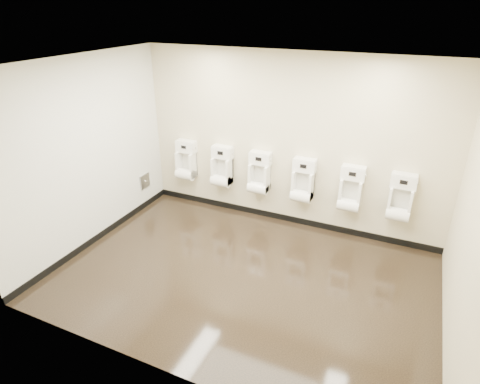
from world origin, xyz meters
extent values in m
cube|color=black|center=(0.00, 0.00, 0.00)|extent=(5.00, 3.50, 0.00)
cube|color=white|center=(0.00, 0.00, 2.80)|extent=(5.00, 3.50, 0.00)
cube|color=beige|center=(0.00, 1.75, 1.40)|extent=(5.00, 0.02, 2.80)
cube|color=beige|center=(0.00, -1.75, 1.40)|extent=(5.00, 0.02, 2.80)
cube|color=beige|center=(-2.50, 0.00, 1.40)|extent=(0.02, 3.50, 2.80)
cube|color=beige|center=(2.50, 0.00, 1.40)|extent=(0.02, 3.50, 2.80)
cube|color=white|center=(-2.50, 0.00, 1.40)|extent=(0.01, 3.50, 2.80)
cube|color=black|center=(0.00, 1.74, 0.05)|extent=(5.00, 0.02, 0.10)
cube|color=black|center=(-2.49, 0.00, 0.05)|extent=(0.02, 3.50, 0.10)
cube|color=#9E9EA3|center=(-2.48, 1.20, 0.50)|extent=(0.03, 0.25, 0.25)
cylinder|color=silver|center=(-2.46, 1.20, 0.50)|extent=(0.02, 0.04, 0.04)
cube|color=white|center=(-1.85, 1.63, 0.77)|extent=(0.32, 0.23, 0.46)
cube|color=silver|center=(-1.85, 1.71, 0.81)|extent=(0.24, 0.01, 0.34)
cylinder|color=white|center=(-1.85, 1.57, 0.60)|extent=(0.32, 0.20, 0.20)
cube|color=white|center=(-1.85, 1.66, 1.09)|extent=(0.36, 0.17, 0.20)
cube|color=black|center=(-1.85, 1.57, 1.11)|extent=(0.09, 0.01, 0.05)
cube|color=silver|center=(-1.85, 1.58, 1.11)|extent=(0.11, 0.01, 0.07)
cylinder|color=silver|center=(-1.67, 1.66, 1.09)|extent=(0.01, 0.03, 0.03)
cube|color=white|center=(-1.13, 1.63, 0.77)|extent=(0.32, 0.23, 0.46)
cube|color=silver|center=(-1.13, 1.71, 0.81)|extent=(0.24, 0.01, 0.34)
cylinder|color=white|center=(-1.13, 1.57, 0.60)|extent=(0.32, 0.20, 0.20)
cube|color=white|center=(-1.13, 1.66, 1.09)|extent=(0.36, 0.17, 0.20)
cube|color=black|center=(-1.13, 1.57, 1.11)|extent=(0.09, 0.01, 0.05)
cube|color=silver|center=(-1.13, 1.58, 1.11)|extent=(0.11, 0.01, 0.07)
cylinder|color=silver|center=(-0.95, 1.66, 1.09)|extent=(0.01, 0.03, 0.03)
cube|color=white|center=(-0.44, 1.63, 0.77)|extent=(0.32, 0.23, 0.46)
cube|color=silver|center=(-0.44, 1.71, 0.81)|extent=(0.24, 0.01, 0.34)
cylinder|color=white|center=(-0.44, 1.57, 0.60)|extent=(0.32, 0.20, 0.20)
cube|color=white|center=(-0.44, 1.66, 1.09)|extent=(0.36, 0.17, 0.20)
cube|color=black|center=(-0.44, 1.57, 1.11)|extent=(0.09, 0.01, 0.05)
cube|color=silver|center=(-0.44, 1.58, 1.11)|extent=(0.11, 0.01, 0.07)
cylinder|color=silver|center=(-0.25, 1.66, 1.09)|extent=(0.01, 0.03, 0.03)
cube|color=white|center=(0.31, 1.63, 0.77)|extent=(0.32, 0.23, 0.46)
cube|color=silver|center=(0.31, 1.71, 0.81)|extent=(0.24, 0.01, 0.34)
cylinder|color=white|center=(0.31, 1.57, 0.60)|extent=(0.32, 0.20, 0.20)
cube|color=white|center=(0.31, 1.66, 1.09)|extent=(0.36, 0.17, 0.20)
cube|color=black|center=(0.31, 1.57, 1.11)|extent=(0.09, 0.01, 0.05)
cube|color=silver|center=(0.31, 1.58, 1.11)|extent=(0.11, 0.01, 0.07)
cylinder|color=silver|center=(0.50, 1.66, 1.09)|extent=(0.01, 0.03, 0.03)
cube|color=white|center=(1.07, 1.63, 0.77)|extent=(0.32, 0.23, 0.46)
cube|color=silver|center=(1.07, 1.71, 0.81)|extent=(0.24, 0.01, 0.34)
cylinder|color=white|center=(1.07, 1.57, 0.60)|extent=(0.32, 0.20, 0.20)
cube|color=white|center=(1.07, 1.66, 1.09)|extent=(0.36, 0.17, 0.20)
cube|color=black|center=(1.07, 1.57, 1.11)|extent=(0.09, 0.01, 0.05)
cube|color=silver|center=(1.07, 1.58, 1.11)|extent=(0.11, 0.01, 0.07)
cylinder|color=silver|center=(1.25, 1.66, 1.09)|extent=(0.01, 0.03, 0.03)
cube|color=white|center=(1.78, 1.63, 0.77)|extent=(0.32, 0.23, 0.46)
cube|color=silver|center=(1.78, 1.71, 0.81)|extent=(0.24, 0.01, 0.34)
cylinder|color=white|center=(1.78, 1.57, 0.60)|extent=(0.32, 0.20, 0.20)
cube|color=white|center=(1.78, 1.66, 1.09)|extent=(0.36, 0.17, 0.20)
cube|color=black|center=(1.78, 1.57, 1.11)|extent=(0.09, 0.01, 0.05)
cube|color=silver|center=(1.78, 1.58, 1.11)|extent=(0.11, 0.01, 0.07)
cylinder|color=silver|center=(1.97, 1.66, 1.09)|extent=(0.01, 0.03, 0.03)
camera|label=1|loc=(1.81, -4.08, 3.43)|focal=30.00mm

